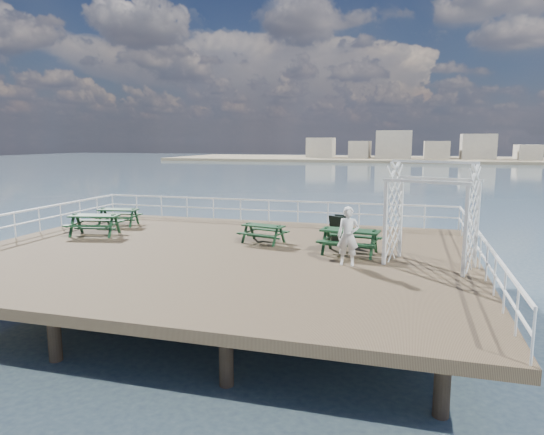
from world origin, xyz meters
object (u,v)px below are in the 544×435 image
at_px(picnic_table_b, 263,230).
at_px(person, 348,236).
at_px(trellis_arbor, 431,220).
at_px(picnic_table_d, 94,220).
at_px(picnic_table_c, 350,236).
at_px(picnic_table_a, 118,213).

relative_size(picnic_table_b, person, 1.01).
bearing_deg(trellis_arbor, person, -146.05).
distance_m(picnic_table_d, person, 11.16).
height_order(picnic_table_c, picnic_table_d, picnic_table_c).
relative_size(picnic_table_a, picnic_table_b, 1.06).
bearing_deg(trellis_arbor, picnic_table_a, -175.74).
xyz_separation_m(picnic_table_b, picnic_table_c, (3.49, -0.97, 0.12)).
bearing_deg(trellis_arbor, picnic_table_c, 179.79).
xyz_separation_m(picnic_table_b, picnic_table_d, (-7.34, -0.44, 0.11)).
xyz_separation_m(picnic_table_c, trellis_arbor, (2.64, -0.97, 0.86)).
xyz_separation_m(picnic_table_a, person, (11.36, -4.51, 0.39)).
distance_m(picnic_table_c, person, 1.63).
bearing_deg(picnic_table_c, picnic_table_b, 170.42).
relative_size(picnic_table_a, picnic_table_c, 0.93).
distance_m(picnic_table_c, picnic_table_d, 10.84).
xyz_separation_m(trellis_arbor, person, (-2.51, -0.63, -0.54)).
xyz_separation_m(picnic_table_a, picnic_table_c, (11.24, -2.92, 0.07)).
relative_size(picnic_table_b, picnic_table_c, 0.88).
bearing_deg(person, picnic_table_b, 145.16).
relative_size(picnic_table_d, trellis_arbor, 0.68).
bearing_deg(trellis_arbor, picnic_table_d, -166.43).
distance_m(picnic_table_b, picnic_table_d, 7.35).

